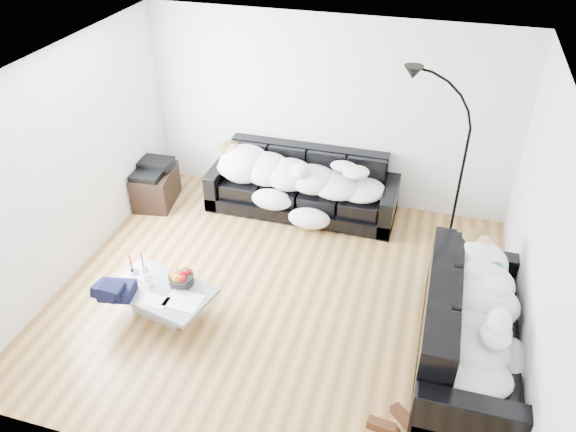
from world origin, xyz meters
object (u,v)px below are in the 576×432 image
(wine_glass_c, at_px, (151,281))
(sleeper_right, at_px, (478,311))
(sofa_back, at_px, (302,184))
(wine_glass_a, at_px, (146,273))
(candle_left, at_px, (131,263))
(candle_right, at_px, (143,263))
(sofa_right, at_px, (474,326))
(wine_glass_b, at_px, (137,275))
(stereo, at_px, (153,167))
(shoes, at_px, (392,421))
(sleeper_back, at_px, (302,172))
(coffee_table, at_px, (163,300))
(fruit_bowl, at_px, (181,277))
(av_cabinet, at_px, (156,187))
(floor_lamp, at_px, (460,179))

(wine_glass_c, bearing_deg, sleeper_right, 3.85)
(sofa_back, height_order, wine_glass_a, sofa_back)
(candle_left, bearing_deg, candle_right, 18.64)
(sofa_back, height_order, candle_left, sofa_back)
(wine_glass_a, xyz_separation_m, candle_left, (-0.23, 0.08, 0.02))
(sofa_right, relative_size, wine_glass_b, 14.54)
(sofa_right, bearing_deg, stereo, 67.49)
(shoes, bearing_deg, candle_right, -179.35)
(wine_glass_b, relative_size, candle_left, 0.69)
(sleeper_back, bearing_deg, shoes, -61.70)
(sleeper_back, bearing_deg, wine_glass_b, -118.32)
(wine_glass_a, bearing_deg, sofa_right, 2.02)
(coffee_table, bearing_deg, stereo, 118.82)
(sleeper_back, bearing_deg, wine_glass_c, -113.89)
(coffee_table, bearing_deg, sofa_back, 68.76)
(sleeper_back, height_order, shoes, sleeper_back)
(sofa_back, relative_size, wine_glass_c, 16.59)
(fruit_bowl, distance_m, av_cabinet, 2.28)
(coffee_table, relative_size, wine_glass_a, 6.38)
(coffee_table, relative_size, candle_left, 4.99)
(wine_glass_a, height_order, shoes, wine_glass_a)
(sleeper_right, relative_size, candle_right, 8.61)
(sofa_back, xyz_separation_m, coffee_table, (-0.93, -2.40, -0.26))
(fruit_bowl, relative_size, candle_left, 1.26)
(fruit_bowl, height_order, stereo, stereo)
(sofa_back, relative_size, av_cabinet, 3.54)
(sleeper_right, xyz_separation_m, candle_left, (-3.67, -0.04, -0.22))
(fruit_bowl, relative_size, stereo, 0.64)
(sleeper_back, height_order, candle_right, sleeper_back)
(shoes, bearing_deg, wine_glass_c, -176.44)
(wine_glass_a, xyz_separation_m, av_cabinet, (-0.90, 1.92, -0.16))
(sofa_right, bearing_deg, floor_lamp, 8.69)
(fruit_bowl, relative_size, av_cabinet, 0.38)
(candle_right, bearing_deg, av_cabinet, 113.81)
(sofa_right, bearing_deg, fruit_bowl, 91.39)
(wine_glass_c, distance_m, stereo, 2.27)
(candle_left, height_order, candle_right, same)
(fruit_bowl, bearing_deg, sofa_back, 71.38)
(wine_glass_c, bearing_deg, wine_glass_b, 165.82)
(fruit_bowl, relative_size, wine_glass_a, 1.60)
(wine_glass_a, distance_m, shoes, 2.97)
(wine_glass_a, relative_size, stereo, 0.40)
(sleeper_right, distance_m, av_cabinet, 4.71)
(wine_glass_a, distance_m, candle_left, 0.24)
(sofa_back, bearing_deg, candle_right, -119.95)
(coffee_table, xyz_separation_m, stereo, (-1.11, 2.03, 0.40))
(coffee_table, distance_m, candle_right, 0.48)
(sofa_right, bearing_deg, wine_glass_a, 92.02)
(sofa_right, xyz_separation_m, wine_glass_c, (-3.33, -0.22, -0.05))
(candle_right, height_order, floor_lamp, floor_lamp)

